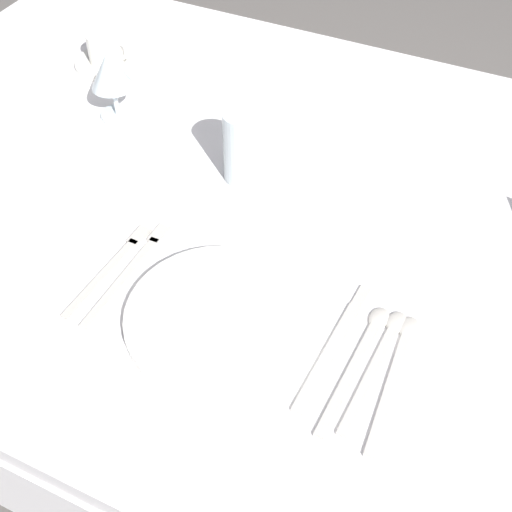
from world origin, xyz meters
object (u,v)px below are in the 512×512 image
at_px(fork_inner, 112,266).
at_px(coffee_cup_left, 106,47).
at_px(fork_outer, 131,269).
at_px(dinner_knife, 332,348).
at_px(spoon_tea, 397,365).
at_px(drink_tumbler, 244,146).
at_px(spoon_soup, 361,353).
at_px(dinner_plate, 219,318).
at_px(spoon_dessert, 381,355).
at_px(wine_glass_left, 110,72).

relative_size(fork_inner, coffee_cup_left, 2.18).
distance_m(fork_inner, coffee_cup_left, 0.58).
distance_m(fork_outer, dinner_knife, 0.33).
height_order(spoon_tea, drink_tumbler, drink_tumbler).
relative_size(fork_outer, fork_inner, 1.10).
xyz_separation_m(dinner_knife, spoon_soup, (0.04, 0.01, -0.00)).
xyz_separation_m(fork_inner, dinner_knife, (0.36, 0.00, 0.00)).
relative_size(coffee_cup_left, drink_tumbler, 0.72).
relative_size(dinner_plate, spoon_soup, 1.16).
distance_m(spoon_tea, coffee_cup_left, 0.90).
bearing_deg(spoon_soup, drink_tumbler, 138.93).
distance_m(coffee_cup_left, drink_tumbler, 0.47).
height_order(spoon_dessert, coffee_cup_left, coffee_cup_left).
bearing_deg(fork_outer, coffee_cup_left, 127.10).
relative_size(spoon_soup, spoon_tea, 1.00).
relative_size(spoon_tea, drink_tumbler, 1.76).
distance_m(fork_inner, spoon_tea, 0.44).
distance_m(dinner_knife, spoon_dessert, 0.06).
bearing_deg(drink_tumbler, coffee_cup_left, 153.90).
height_order(spoon_soup, wine_glass_left, wine_glass_left).
relative_size(spoon_tea, coffee_cup_left, 2.43).
height_order(fork_inner, wine_glass_left, wine_glass_left).
relative_size(spoon_soup, coffee_cup_left, 2.42).
height_order(fork_outer, spoon_tea, spoon_tea).
bearing_deg(spoon_dessert, wine_glass_left, 153.32).
xyz_separation_m(dinner_plate, spoon_tea, (0.25, 0.04, -0.01)).
bearing_deg(dinner_plate, wine_glass_left, 138.57).
height_order(dinner_plate, spoon_dessert, dinner_plate).
bearing_deg(wine_glass_left, drink_tumbler, -11.00).
distance_m(fork_outer, fork_inner, 0.03).
xyz_separation_m(dinner_plate, spoon_dessert, (0.22, 0.04, -0.01)).
bearing_deg(fork_outer, spoon_tea, 0.79).
distance_m(dinner_plate, spoon_soup, 0.20).
xyz_separation_m(fork_inner, spoon_soup, (0.39, 0.01, -0.00)).
bearing_deg(spoon_tea, spoon_soup, -177.91).
bearing_deg(wine_glass_left, spoon_dessert, -26.68).
bearing_deg(drink_tumbler, dinner_plate, -70.42).
height_order(fork_inner, spoon_tea, spoon_tea).
distance_m(wine_glass_left, drink_tumbler, 0.31).
xyz_separation_m(fork_inner, coffee_cup_left, (-0.33, 0.48, 0.04)).
height_order(spoon_tea, wine_glass_left, wine_glass_left).
xyz_separation_m(spoon_soup, coffee_cup_left, (-0.72, 0.47, 0.04)).
distance_m(dinner_knife, drink_tumbler, 0.39).
bearing_deg(spoon_tea, fork_inner, -178.32).
xyz_separation_m(dinner_plate, fork_inner, (-0.20, 0.02, -0.01)).
bearing_deg(dinner_knife, fork_inner, -179.74).
relative_size(spoon_tea, wine_glass_left, 1.68).
xyz_separation_m(spoon_soup, spoon_dessert, (0.02, 0.01, 0.00)).
relative_size(dinner_knife, coffee_cup_left, 2.49).
distance_m(spoon_dessert, drink_tumbler, 0.42).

